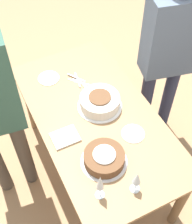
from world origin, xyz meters
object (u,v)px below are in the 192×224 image
object	(u,v)px
person_watching	(168,50)
wine_glass_near	(137,179)
wine_glass_far	(100,183)
cake_center_white	(100,102)
cake_front_chocolate	(104,158)

from	to	relation	value
person_watching	wine_glass_near	bearing A→B (deg)	59.39
wine_glass_far	person_watching	bearing A→B (deg)	127.61
wine_glass_near	person_watching	world-z (taller)	person_watching
wine_glass_near	cake_center_white	bearing A→B (deg)	171.25
cake_front_chocolate	wine_glass_near	distance (m)	0.28
cake_center_white	wine_glass_far	distance (m)	0.72
cake_front_chocolate	cake_center_white	bearing A→B (deg)	156.69
wine_glass_far	person_watching	world-z (taller)	person_watching
wine_glass_near	person_watching	bearing A→B (deg)	136.78
cake_front_chocolate	person_watching	xyz separation A→B (m)	(-0.55, 0.84, 0.18)
cake_front_chocolate	wine_glass_near	size ratio (longest dim) A/B	1.60
cake_center_white	wine_glass_near	world-z (taller)	wine_glass_near
cake_center_white	cake_front_chocolate	world-z (taller)	cake_center_white
cake_center_white	wine_glass_near	bearing A→B (deg)	-8.75
cake_front_chocolate	person_watching	world-z (taller)	person_watching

